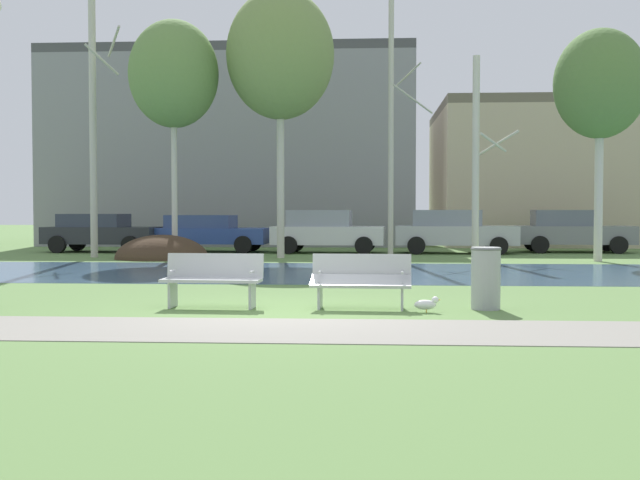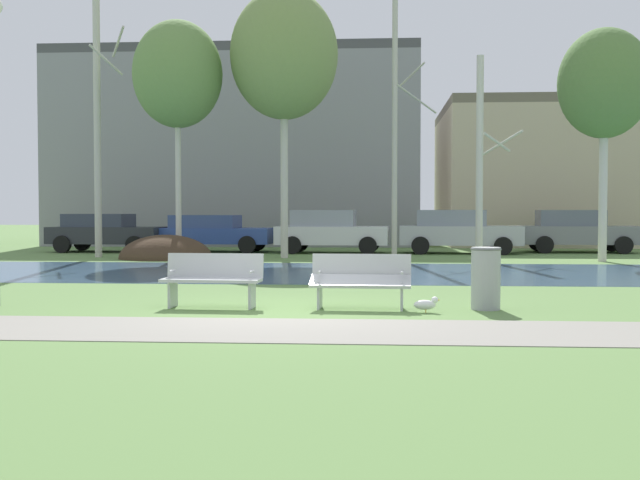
% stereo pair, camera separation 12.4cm
% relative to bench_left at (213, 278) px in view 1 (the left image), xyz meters
% --- Properties ---
extents(ground_plane, '(120.00, 120.00, 0.00)m').
position_rel_bench_left_xyz_m(ground_plane, '(1.20, 9.30, -0.47)').
color(ground_plane, '#5B7F42').
extents(paved_path_strip, '(60.00, 2.14, 0.01)m').
position_rel_bench_left_xyz_m(paved_path_strip, '(1.20, -2.36, -0.47)').
color(paved_path_strip, gray).
rests_on(paved_path_strip, ground).
extents(river_band, '(80.00, 6.83, 0.01)m').
position_rel_bench_left_xyz_m(river_band, '(1.20, 7.42, -0.47)').
color(river_band, '#33516B').
rests_on(river_band, ground).
extents(soil_mound, '(3.03, 2.69, 1.56)m').
position_rel_bench_left_xyz_m(soil_mound, '(-4.18, 12.67, -0.47)').
color(soil_mound, '#423021').
rests_on(soil_mound, ground).
extents(bench_left, '(1.62, 0.63, 0.87)m').
position_rel_bench_left_xyz_m(bench_left, '(0.00, 0.00, 0.00)').
color(bench_left, '#B2B5B7').
rests_on(bench_left, ground).
extents(bench_right, '(1.62, 0.63, 0.87)m').
position_rel_bench_left_xyz_m(bench_right, '(2.40, 0.00, 0.00)').
color(bench_right, '#B2B5B7').
rests_on(bench_right, ground).
extents(trash_bin, '(0.49, 0.49, 0.99)m').
position_rel_bench_left_xyz_m(trash_bin, '(4.38, 0.05, 0.04)').
color(trash_bin, '#999B9E').
rests_on(trash_bin, ground).
extents(seagull, '(0.41, 0.15, 0.25)m').
position_rel_bench_left_xyz_m(seagull, '(3.41, -0.42, -0.34)').
color(seagull, white).
rests_on(seagull, ground).
extents(birch_far_left, '(1.11, 1.91, 9.41)m').
position_rel_bench_left_xyz_m(birch_far_left, '(-6.61, 13.28, 4.31)').
color(birch_far_left, '#BCB7A8').
rests_on(birch_far_left, ground).
extents(birch_left, '(2.91, 2.91, 7.76)m').
position_rel_bench_left_xyz_m(birch_left, '(-3.84, 13.02, 5.52)').
color(birch_left, beige).
rests_on(birch_left, ground).
extents(birch_center_left, '(3.53, 3.53, 8.77)m').
position_rel_bench_left_xyz_m(birch_center_left, '(-0.39, 13.36, 6.16)').
color(birch_center_left, beige).
rests_on(birch_center_left, ground).
extents(birch_center, '(1.44, 2.31, 8.52)m').
position_rel_bench_left_xyz_m(birch_center, '(3.25, 13.35, 3.84)').
color(birch_center, '#BCB7A8').
rests_on(birch_center, ground).
extents(birch_center_right, '(1.44, 2.27, 6.44)m').
position_rel_bench_left_xyz_m(birch_center_right, '(5.92, 12.81, 2.78)').
color(birch_center_right, beige).
rests_on(birch_center_right, ground).
extents(birch_right, '(2.79, 2.79, 7.11)m').
position_rel_bench_left_xyz_m(birch_right, '(9.56, 12.25, 4.93)').
color(birch_right, beige).
rests_on(birch_right, ground).
extents(parked_van_nearest_dark, '(4.28, 2.16, 1.43)m').
position_rel_bench_left_xyz_m(parked_van_nearest_dark, '(-7.54, 16.58, 0.29)').
color(parked_van_nearest_dark, '#282B30').
rests_on(parked_van_nearest_dark, ground).
extents(parked_sedan_second_blue, '(4.47, 2.22, 1.39)m').
position_rel_bench_left_xyz_m(parked_sedan_second_blue, '(-3.55, 16.97, 0.27)').
color(parked_sedan_second_blue, '#2D4793').
rests_on(parked_sedan_second_blue, ground).
extents(parked_hatch_third_white, '(4.18, 2.13, 1.58)m').
position_rel_bench_left_xyz_m(parked_hatch_third_white, '(0.94, 16.46, 0.35)').
color(parked_hatch_third_white, silver).
rests_on(parked_hatch_third_white, ground).
extents(parked_wagon_fourth_silver, '(4.45, 2.19, 1.58)m').
position_rel_bench_left_xyz_m(parked_wagon_fourth_silver, '(5.58, 16.48, 0.35)').
color(parked_wagon_fourth_silver, '#B2B5BC').
rests_on(parked_wagon_fourth_silver, ground).
extents(parked_suv_fifth_grey, '(4.27, 2.23, 1.58)m').
position_rel_bench_left_xyz_m(parked_suv_fifth_grey, '(10.06, 17.49, 0.35)').
color(parked_suv_fifth_grey, slate).
rests_on(parked_suv_fifth_grey, ground).
extents(building_grey_warehouse, '(16.39, 9.18, 8.72)m').
position_rel_bench_left_xyz_m(building_grey_warehouse, '(-3.73, 25.37, 3.89)').
color(building_grey_warehouse, gray).
rests_on(building_grey_warehouse, ground).
extents(building_beige_block, '(10.64, 9.98, 6.38)m').
position_rel_bench_left_xyz_m(building_beige_block, '(11.06, 25.44, 2.72)').
color(building_beige_block, '#BCAD8E').
rests_on(building_beige_block, ground).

